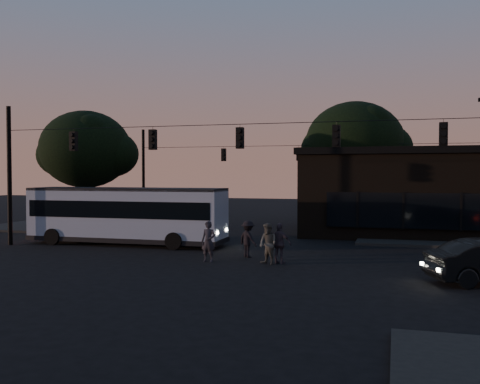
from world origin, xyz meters
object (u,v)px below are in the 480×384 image
(bus, at_px, (126,213))
(pedestrian_a, at_px, (208,241))
(pedestrian_c, at_px, (280,244))
(building, at_px, (427,192))
(pedestrian_b, at_px, (268,244))
(pedestrian_d, at_px, (248,239))

(bus, height_order, pedestrian_a, bus)
(bus, bearing_deg, pedestrian_c, -23.06)
(pedestrian_c, bearing_deg, pedestrian_a, 17.51)
(bus, height_order, pedestrian_c, bus)
(building, relative_size, pedestrian_a, 8.61)
(bus, xyz_separation_m, pedestrian_b, (8.89, -4.10, -0.85))
(bus, xyz_separation_m, pedestrian_c, (9.34, -3.81, -0.86))
(building, distance_m, pedestrian_c, 15.51)
(pedestrian_c, bearing_deg, pedestrian_b, 43.81)
(building, relative_size, pedestrian_b, 8.74)
(pedestrian_a, distance_m, pedestrian_d, 2.17)
(building, relative_size, pedestrian_d, 9.07)
(pedestrian_a, height_order, pedestrian_b, pedestrian_a)
(building, bearing_deg, pedestrian_a, -124.55)
(pedestrian_b, distance_m, pedestrian_d, 2.13)
(pedestrian_a, xyz_separation_m, pedestrian_c, (3.12, 0.34, -0.02))
(pedestrian_b, bearing_deg, building, 96.69)
(building, bearing_deg, bus, -147.83)
(bus, height_order, pedestrian_d, bus)
(bus, bearing_deg, pedestrian_d, -18.78)
(building, xyz_separation_m, pedestrian_a, (-9.79, -14.22, -1.81))
(building, distance_m, pedestrian_d, 15.21)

